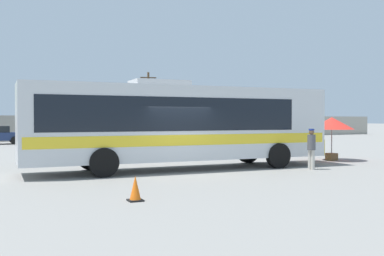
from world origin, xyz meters
name	(u,v)px	position (x,y,z in m)	size (l,w,h in m)	color
ground_plane	(109,154)	(0.00, 10.00, 0.00)	(300.00, 300.00, 0.00)	gray
perimeter_wall	(60,128)	(0.00, 28.13, 1.18)	(80.00, 0.30, 2.36)	#9E998C
coach_bus_silver_yellow	(178,122)	(0.45, 0.99, 1.90)	(12.55, 3.03, 3.56)	silver
attendant_by_bus_door	(311,146)	(5.31, -1.34, 0.94)	(0.39, 0.39, 1.65)	#B7B2A8
vendor_umbrella_secondary_red	(332,124)	(8.83, 1.29, 1.79)	(2.15, 2.15, 2.13)	gray
parked_car_third_silver	(91,133)	(1.94, 23.26, 0.78)	(4.38, 2.16, 1.46)	#B7BABF
parked_car_rightmost_silver	(151,133)	(7.60, 23.58, 0.76)	(4.49, 2.06, 1.41)	#B7BABF
utility_pole_near	(148,103)	(10.16, 31.41, 3.81)	(1.80, 0.41, 7.26)	#4C3823
traffic_cone_on_apron	(135,189)	(-3.27, -4.85, 0.31)	(0.36, 0.36, 0.64)	black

